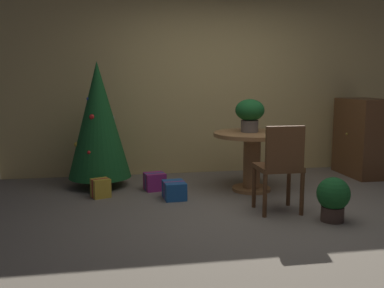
# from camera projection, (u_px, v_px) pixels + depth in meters

# --- Properties ---
(ground_plane) EXTENTS (6.60, 6.60, 0.00)m
(ground_plane) POSITION_uv_depth(u_px,v_px,m) (262.00, 216.00, 4.32)
(ground_plane) COLOR #756B5B
(back_wall_panel) EXTENTS (6.00, 0.10, 2.60)m
(back_wall_panel) POSITION_uv_depth(u_px,v_px,m) (214.00, 83.00, 6.27)
(back_wall_panel) COLOR tan
(back_wall_panel) RESTS_ON ground_plane
(round_dining_table) EXTENTS (0.94, 0.94, 0.72)m
(round_dining_table) POSITION_uv_depth(u_px,v_px,m) (252.00, 150.00, 5.26)
(round_dining_table) COLOR #9E6B3D
(round_dining_table) RESTS_ON ground_plane
(flower_vase) EXTENTS (0.35, 0.35, 0.40)m
(flower_vase) POSITION_uv_depth(u_px,v_px,m) (250.00, 112.00, 5.25)
(flower_vase) COLOR #665B51
(flower_vase) RESTS_ON round_dining_table
(wooden_chair_near) EXTENTS (0.43, 0.39, 0.91)m
(wooden_chair_near) POSITION_uv_depth(u_px,v_px,m) (281.00, 163.00, 4.35)
(wooden_chair_near) COLOR brown
(wooden_chair_near) RESTS_ON ground_plane
(holiday_tree) EXTENTS (0.79, 0.79, 1.58)m
(holiday_tree) POSITION_uv_depth(u_px,v_px,m) (98.00, 120.00, 5.40)
(holiday_tree) COLOR brown
(holiday_tree) RESTS_ON ground_plane
(gift_box_gold) EXTENTS (0.25, 0.23, 0.22)m
(gift_box_gold) POSITION_uv_depth(u_px,v_px,m) (101.00, 188.00, 5.01)
(gift_box_gold) COLOR gold
(gift_box_gold) RESTS_ON ground_plane
(gift_box_purple) EXTENTS (0.28, 0.26, 0.21)m
(gift_box_purple) POSITION_uv_depth(u_px,v_px,m) (155.00, 182.00, 5.33)
(gift_box_purple) COLOR #9E287A
(gift_box_purple) RESTS_ON ground_plane
(gift_box_blue) EXTENTS (0.26, 0.32, 0.20)m
(gift_box_blue) POSITION_uv_depth(u_px,v_px,m) (174.00, 190.00, 4.95)
(gift_box_blue) COLOR #1E569E
(gift_box_blue) RESTS_ON ground_plane
(wooden_cabinet) EXTENTS (0.53, 0.83, 1.09)m
(wooden_cabinet) POSITION_uv_depth(u_px,v_px,m) (363.00, 137.00, 6.11)
(wooden_cabinet) COLOR brown
(wooden_cabinet) RESTS_ON ground_plane
(potted_plant) EXTENTS (0.32, 0.32, 0.43)m
(potted_plant) POSITION_uv_depth(u_px,v_px,m) (333.00, 197.00, 4.14)
(potted_plant) COLOR #4C382D
(potted_plant) RESTS_ON ground_plane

